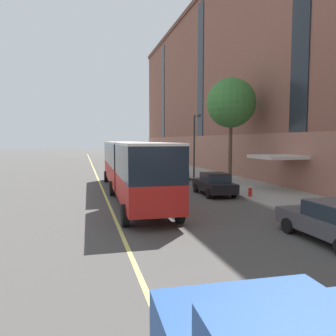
{
  "coord_description": "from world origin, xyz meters",
  "views": [
    {
      "loc": [
        -3.59,
        -21.03,
        3.82
      ],
      "look_at": [
        2.46,
        1.92,
        1.8
      ],
      "focal_mm": 35.0,
      "sensor_mm": 36.0,
      "label": 1
    }
  ],
  "objects_px": {
    "parked_car_darkgray_0": "(159,166)",
    "street_tree_mid_block": "(231,103)",
    "fire_hydrant": "(250,191)",
    "parked_car_black_1": "(143,160)",
    "parked_car_green_4": "(173,171)",
    "city_bus": "(130,165)",
    "street_lamp": "(195,139)",
    "parked_car_darkgray_2": "(333,222)",
    "parked_car_black_3": "(214,184)"
  },
  "relations": [
    {
      "from": "street_tree_mid_block",
      "to": "fire_hydrant",
      "type": "distance_m",
      "value": 9.99
    },
    {
      "from": "parked_car_black_1",
      "to": "parked_car_black_3",
      "type": "relative_size",
      "value": 1.1
    },
    {
      "from": "parked_car_black_3",
      "to": "parked_car_green_4",
      "type": "distance_m",
      "value": 10.17
    },
    {
      "from": "parked_car_darkgray_2",
      "to": "parked_car_green_4",
      "type": "distance_m",
      "value": 21.27
    },
    {
      "from": "parked_car_black_1",
      "to": "street_lamp",
      "type": "relative_size",
      "value": 0.78
    },
    {
      "from": "parked_car_darkgray_0",
      "to": "parked_car_black_1",
      "type": "relative_size",
      "value": 0.95
    },
    {
      "from": "parked_car_darkgray_2",
      "to": "parked_car_green_4",
      "type": "relative_size",
      "value": 1.03
    },
    {
      "from": "street_tree_mid_block",
      "to": "fire_hydrant",
      "type": "relative_size",
      "value": 12.55
    },
    {
      "from": "fire_hydrant",
      "to": "city_bus",
      "type": "bearing_deg",
      "value": 155.5
    },
    {
      "from": "parked_car_darkgray_0",
      "to": "parked_car_darkgray_2",
      "type": "xyz_separation_m",
      "value": [
        0.17,
        -27.74,
        0.0
      ]
    },
    {
      "from": "street_tree_mid_block",
      "to": "street_lamp",
      "type": "bearing_deg",
      "value": 116.71
    },
    {
      "from": "street_lamp",
      "to": "parked_car_darkgray_2",
      "type": "bearing_deg",
      "value": -94.82
    },
    {
      "from": "parked_car_black_1",
      "to": "parked_car_darkgray_0",
      "type": "bearing_deg",
      "value": -90.19
    },
    {
      "from": "city_bus",
      "to": "parked_car_black_1",
      "type": "height_order",
      "value": "city_bus"
    },
    {
      "from": "city_bus",
      "to": "street_lamp",
      "type": "bearing_deg",
      "value": 45.94
    },
    {
      "from": "city_bus",
      "to": "parked_car_black_3",
      "type": "xyz_separation_m",
      "value": [
        5.71,
        -1.4,
        -1.35
      ]
    },
    {
      "from": "parked_car_darkgray_2",
      "to": "parked_car_black_3",
      "type": "distance_m",
      "value": 11.1
    },
    {
      "from": "parked_car_black_1",
      "to": "parked_car_darkgray_2",
      "type": "relative_size",
      "value": 1.02
    },
    {
      "from": "parked_car_darkgray_0",
      "to": "fire_hydrant",
      "type": "xyz_separation_m",
      "value": [
        1.77,
        -18.61,
        -0.29
      ]
    },
    {
      "from": "parked_car_black_3",
      "to": "parked_car_darkgray_2",
      "type": "bearing_deg",
      "value": -89.56
    },
    {
      "from": "parked_car_black_1",
      "to": "fire_hydrant",
      "type": "xyz_separation_m",
      "value": [
        1.74,
        -29.39,
        -0.29
      ]
    },
    {
      "from": "parked_car_darkgray_0",
      "to": "parked_car_darkgray_2",
      "type": "bearing_deg",
      "value": -89.66
    },
    {
      "from": "parked_car_black_3",
      "to": "street_lamp",
      "type": "height_order",
      "value": "street_lamp"
    },
    {
      "from": "parked_car_green_4",
      "to": "fire_hydrant",
      "type": "height_order",
      "value": "parked_car_green_4"
    },
    {
      "from": "parked_car_darkgray_0",
      "to": "street_lamp",
      "type": "xyz_separation_m",
      "value": [
        1.87,
        -7.49,
        3.17
      ]
    },
    {
      "from": "parked_car_black_3",
      "to": "street_tree_mid_block",
      "type": "xyz_separation_m",
      "value": [
        3.72,
        5.32,
        6.23
      ]
    },
    {
      "from": "city_bus",
      "to": "parked_car_darkgray_2",
      "type": "height_order",
      "value": "city_bus"
    },
    {
      "from": "parked_car_black_1",
      "to": "street_tree_mid_block",
      "type": "relative_size",
      "value": 0.53
    },
    {
      "from": "city_bus",
      "to": "fire_hydrant",
      "type": "xyz_separation_m",
      "value": [
        7.4,
        -3.37,
        -1.64
      ]
    },
    {
      "from": "city_bus",
      "to": "parked_car_darkgray_0",
      "type": "height_order",
      "value": "city_bus"
    },
    {
      "from": "parked_car_black_1",
      "to": "fire_hydrant",
      "type": "relative_size",
      "value": 6.66
    },
    {
      "from": "parked_car_black_1",
      "to": "street_tree_mid_block",
      "type": "bearing_deg",
      "value": -80.33
    },
    {
      "from": "fire_hydrant",
      "to": "parked_car_green_4",
      "type": "bearing_deg",
      "value": 98.44
    },
    {
      "from": "city_bus",
      "to": "parked_car_black_1",
      "type": "relative_size",
      "value": 4.04
    },
    {
      "from": "parked_car_darkgray_0",
      "to": "street_tree_mid_block",
      "type": "relative_size",
      "value": 0.5
    },
    {
      "from": "street_tree_mid_block",
      "to": "street_lamp",
      "type": "height_order",
      "value": "street_tree_mid_block"
    },
    {
      "from": "city_bus",
      "to": "parked_car_black_3",
      "type": "relative_size",
      "value": 4.46
    },
    {
      "from": "parked_car_darkgray_0",
      "to": "street_tree_mid_block",
      "type": "xyz_separation_m",
      "value": [
        3.8,
        -11.32,
        6.23
      ]
    },
    {
      "from": "parked_car_black_1",
      "to": "street_tree_mid_block",
      "type": "distance_m",
      "value": 23.26
    },
    {
      "from": "parked_car_green_4",
      "to": "fire_hydrant",
      "type": "relative_size",
      "value": 6.33
    },
    {
      "from": "city_bus",
      "to": "parked_car_darkgray_0",
      "type": "distance_m",
      "value": 16.3
    },
    {
      "from": "parked_car_green_4",
      "to": "street_tree_mid_block",
      "type": "height_order",
      "value": "street_tree_mid_block"
    },
    {
      "from": "street_lamp",
      "to": "fire_hydrant",
      "type": "relative_size",
      "value": 8.49
    },
    {
      "from": "city_bus",
      "to": "street_lamp",
      "type": "height_order",
      "value": "street_lamp"
    },
    {
      "from": "fire_hydrant",
      "to": "parked_car_darkgray_0",
      "type": "bearing_deg",
      "value": 95.44
    },
    {
      "from": "fire_hydrant",
      "to": "street_tree_mid_block",
      "type": "bearing_deg",
      "value": 74.46
    },
    {
      "from": "parked_car_darkgray_2",
      "to": "street_lamp",
      "type": "relative_size",
      "value": 0.77
    },
    {
      "from": "parked_car_black_3",
      "to": "fire_hydrant",
      "type": "relative_size",
      "value": 6.03
    },
    {
      "from": "parked_car_black_3",
      "to": "street_lamp",
      "type": "xyz_separation_m",
      "value": [
        1.79,
        9.15,
        3.17
      ]
    },
    {
      "from": "parked_car_black_1",
      "to": "parked_car_green_4",
      "type": "relative_size",
      "value": 1.05
    }
  ]
}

